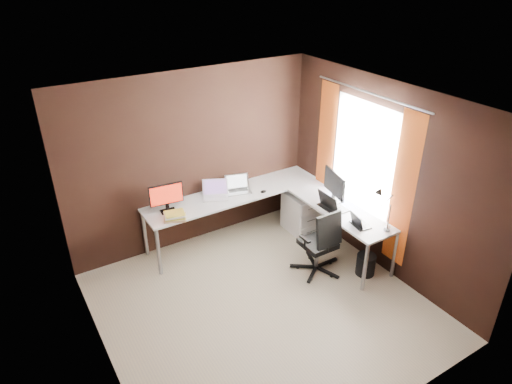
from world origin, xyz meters
TOP-DOWN VIEW (x-y plane):
  - room at (0.34, 0.07)m, footprint 3.60×3.60m
  - desk at (0.84, 1.04)m, footprint 2.65×2.25m
  - drawer_pedestal at (1.43, 1.15)m, footprint 0.42×0.50m
  - monitor_left at (-0.52, 1.54)m, footprint 0.45×0.15m
  - monitor_right at (1.53, 0.59)m, footprint 0.17×0.53m
  - laptop_white at (0.20, 1.56)m, footprint 0.43×0.38m
  - laptop_silver at (0.56, 1.55)m, footprint 0.40×0.33m
  - laptop_black_big at (1.37, 0.43)m, footprint 0.27×0.38m
  - laptop_black_small at (1.39, -0.08)m, footprint 0.22×0.28m
  - book_stack at (-0.52, 1.30)m, footprint 0.35×0.32m
  - mouse_left at (-0.59, 1.30)m, footprint 0.09×0.06m
  - mouse_corner at (0.84, 1.30)m, footprint 0.09×0.06m
  - desk_lamp at (1.54, -0.29)m, footprint 0.19×0.22m
  - office_chair at (1.01, 0.20)m, footprint 0.53×0.53m
  - wastebasket at (1.50, -0.18)m, footprint 0.33×0.33m

SIDE VIEW (x-z plane):
  - wastebasket at x=1.50m, z-range 0.00..0.29m
  - office_chair at x=1.01m, z-range -0.20..0.75m
  - drawer_pedestal at x=1.43m, z-range 0.00..0.60m
  - desk at x=0.84m, z-range 0.31..1.04m
  - mouse_left at x=-0.59m, z-range 0.73..0.76m
  - mouse_corner at x=0.84m, z-range 0.73..0.77m
  - laptop_black_small at x=1.39m, z-range 0.68..0.86m
  - book_stack at x=-0.52m, z-range 0.73..0.82m
  - laptop_silver at x=0.56m, z-range 0.67..0.89m
  - laptop_white at x=0.20m, z-range 0.66..0.90m
  - laptop_black_big at x=1.37m, z-range 0.66..0.91m
  - monitor_left at x=-0.52m, z-range 0.76..1.15m
  - monitor_right at x=1.53m, z-range 0.76..1.20m
  - desk_lamp at x=1.54m, z-range 0.80..1.37m
  - room at x=0.34m, z-range 0.03..2.53m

